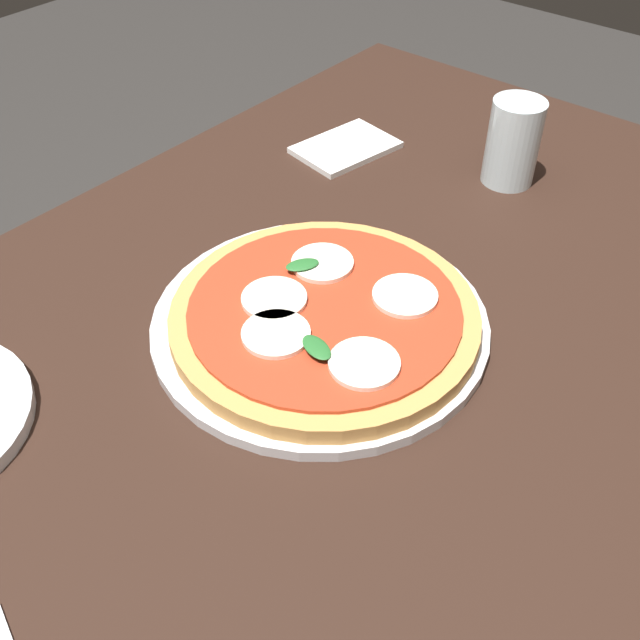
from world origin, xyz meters
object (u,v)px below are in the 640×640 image
(napkin, at_px, (346,147))
(glass_cup, at_px, (513,142))
(serving_tray, at_px, (320,323))
(pizza, at_px, (325,316))
(dining_table, at_px, (317,450))

(napkin, height_order, glass_cup, glass_cup)
(serving_tray, xyz_separation_m, pizza, (0.00, 0.01, 0.02))
(pizza, xyz_separation_m, napkin, (-0.30, -0.21, -0.02))
(napkin, bearing_deg, glass_cup, 109.11)
(dining_table, relative_size, serving_tray, 4.05)
(pizza, relative_size, glass_cup, 2.82)
(dining_table, xyz_separation_m, serving_tray, (-0.06, -0.04, 0.11))
(glass_cup, bearing_deg, napkin, -70.89)
(dining_table, xyz_separation_m, glass_cup, (-0.42, -0.04, 0.16))
(dining_table, distance_m, pizza, 0.14)
(serving_tray, xyz_separation_m, napkin, (-0.29, -0.20, -0.00))
(dining_table, relative_size, pizza, 4.50)
(glass_cup, bearing_deg, pizza, 0.69)
(pizza, height_order, napkin, pizza)
(pizza, relative_size, napkin, 2.31)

